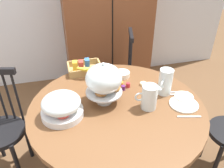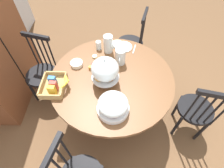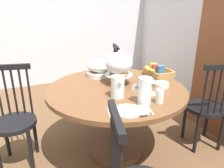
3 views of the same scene
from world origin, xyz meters
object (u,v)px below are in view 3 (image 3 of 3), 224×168
object	(u,v)px
milk_pitcher	(145,92)
cereal_bowl	(162,85)
windsor_chair_far_side	(206,109)
windsor_chair_near_window	(107,82)
cereal_basket	(157,72)
windsor_chair_by_cabinet	(15,122)
butter_dish	(153,94)
china_plate_small	(140,110)
drinking_glass	(160,96)
pastry_stand_with_dome	(119,65)
china_plate_large	(128,111)
dining_table	(116,105)
fruit_platter_covered	(100,68)
orange_juice_pitcher	(118,88)

from	to	relation	value
milk_pitcher	cereal_bowl	xyz separation A→B (m)	(-0.25, 0.35, -0.08)
milk_pitcher	windsor_chair_far_side	bearing A→B (deg)	99.05
windsor_chair_near_window	cereal_bowl	world-z (taller)	windsor_chair_near_window
windsor_chair_far_side	cereal_basket	bearing A→B (deg)	-141.56
windsor_chair_by_cabinet	butter_dish	size ratio (longest dim) A/B	16.25
windsor_chair_by_cabinet	china_plate_small	distance (m)	1.22
drinking_glass	butter_dish	xyz separation A→B (m)	(-0.15, 0.04, -0.04)
windsor_chair_far_side	pastry_stand_with_dome	size ratio (longest dim) A/B	2.83
windsor_chair_by_cabinet	windsor_chair_near_window	bearing A→B (deg)	119.89
pastry_stand_with_dome	china_plate_large	distance (m)	0.64
drinking_glass	windsor_chair_far_side	bearing A→B (deg)	103.26
dining_table	windsor_chair_far_side	bearing A→B (deg)	73.23
milk_pitcher	china_plate_small	bearing A→B (deg)	-42.00
cereal_bowl	butter_dish	bearing A→B (deg)	-54.80
windsor_chair_by_cabinet	fruit_platter_covered	world-z (taller)	windsor_chair_by_cabinet
windsor_chair_near_window	china_plate_large	world-z (taller)	windsor_chair_near_window
china_plate_large	china_plate_small	bearing A→B (deg)	59.94
fruit_platter_covered	china_plate_large	distance (m)	0.92
milk_pitcher	butter_dish	size ratio (longest dim) A/B	3.64
pastry_stand_with_dome	butter_dish	xyz separation A→B (m)	(0.39, 0.15, -0.19)
cereal_bowl	china_plate_large	bearing A→B (deg)	-58.61
orange_juice_pitcher	drinking_glass	xyz separation A→B (m)	(0.24, 0.26, -0.03)
milk_pitcher	butter_dish	distance (m)	0.22
windsor_chair_near_window	china_plate_large	bearing A→B (deg)	-15.69
dining_table	butter_dish	xyz separation A→B (m)	(0.30, 0.22, 0.20)
dining_table	butter_dish	size ratio (longest dim) A/B	22.41
windsor_chair_by_cabinet	orange_juice_pitcher	xyz separation A→B (m)	(0.45, 0.86, 0.37)
windsor_chair_by_cabinet	cereal_basket	xyz separation A→B (m)	(0.07, 1.52, 0.33)
windsor_chair_far_side	cereal_basket	xyz separation A→B (m)	(-0.44, -0.35, 0.33)
dining_table	windsor_chair_near_window	bearing A→B (deg)	163.71
windsor_chair_far_side	china_plate_large	world-z (taller)	windsor_chair_far_side
windsor_chair_by_cabinet	windsor_chair_far_side	size ratio (longest dim) A/B	1.00
china_plate_large	pastry_stand_with_dome	bearing A→B (deg)	161.29
cereal_bowl	butter_dish	world-z (taller)	cereal_bowl
windsor_chair_by_cabinet	cereal_basket	bearing A→B (deg)	87.34
cereal_bowl	butter_dish	size ratio (longest dim) A/B	2.33
milk_pitcher	cereal_bowl	world-z (taller)	milk_pitcher
dining_table	china_plate_small	xyz separation A→B (m)	(0.54, -0.05, 0.20)
fruit_platter_covered	pastry_stand_with_dome	bearing A→B (deg)	14.62
china_plate_small	drinking_glass	world-z (taller)	drinking_glass
dining_table	china_plate_small	world-z (taller)	china_plate_small
dining_table	drinking_glass	bearing A→B (deg)	21.36
windsor_chair_near_window	orange_juice_pitcher	xyz separation A→B (m)	(1.15, -0.36, 0.37)
pastry_stand_with_dome	drinking_glass	xyz separation A→B (m)	(0.54, 0.11, -0.14)
cereal_basket	china_plate_small	xyz separation A→B (m)	(0.70, -0.63, -0.03)
dining_table	milk_pitcher	world-z (taller)	milk_pitcher
windsor_chair_near_window	china_plate_large	size ratio (longest dim) A/B	4.43
fruit_platter_covered	orange_juice_pitcher	world-z (taller)	orange_juice_pitcher
pastry_stand_with_dome	fruit_platter_covered	xyz separation A→B (m)	(-0.33, -0.08, -0.11)
windsor_chair_near_window	china_plate_small	distance (m)	1.54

